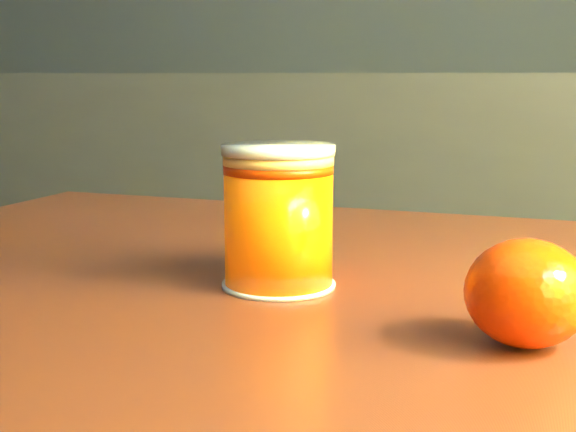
% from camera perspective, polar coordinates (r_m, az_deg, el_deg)
% --- Properties ---
extents(kitchen_counter, '(3.15, 0.60, 0.90)m').
position_cam_1_polar(kitchen_counter, '(2.08, -5.17, -2.41)').
color(kitchen_counter, '#444548').
rests_on(kitchen_counter, ground).
extents(table, '(1.07, 0.81, 0.74)m').
position_cam_1_polar(table, '(0.62, 4.76, -13.60)').
color(table, maroon).
rests_on(table, ground).
extents(juice_glass, '(0.08, 0.08, 0.10)m').
position_cam_1_polar(juice_glass, '(0.59, -0.68, -0.11)').
color(juice_glass, '#FF5F05').
rests_on(juice_glass, table).
extents(orange_front, '(0.08, 0.08, 0.06)m').
position_cam_1_polar(orange_front, '(0.64, 0.38, -1.40)').
color(orange_front, '#FA3A05').
rests_on(orange_front, table).
extents(orange_back, '(0.09, 0.09, 0.06)m').
position_cam_1_polar(orange_back, '(0.48, 16.63, -5.27)').
color(orange_back, '#FA3A05').
rests_on(orange_back, table).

